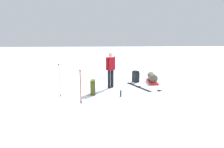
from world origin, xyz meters
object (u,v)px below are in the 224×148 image
at_px(skier_standing, 111,68).
at_px(ski_poles_planted_far, 80,85).
at_px(gear_sled, 152,78).
at_px(ski_pair_far, 138,87).
at_px(ski_pair_near, 159,91).
at_px(backpack_bright, 136,77).
at_px(thermos_bottle, 121,93).
at_px(backpack_large_dark, 93,87).
at_px(ski_poles_planted_near, 60,79).

height_order(skier_standing, ski_poles_planted_far, skier_standing).
bearing_deg(gear_sled, ski_pair_far, 134.97).
bearing_deg(ski_pair_near, backpack_bright, 20.52).
bearing_deg(backpack_bright, ski_poles_planted_far, 139.98).
bearing_deg(ski_pair_near, skier_standing, 70.16).
bearing_deg(skier_standing, ski_pair_near, -109.84).
bearing_deg(ski_pair_far, thermos_bottle, 143.31).
height_order(gear_sled, thermos_bottle, gear_sled).
relative_size(skier_standing, backpack_bright, 2.80).
relative_size(ski_pair_far, backpack_large_dark, 3.01).
relative_size(backpack_large_dark, thermos_bottle, 2.40).
height_order(skier_standing, thermos_bottle, skier_standing).
distance_m(skier_standing, gear_sled, 2.58).
relative_size(ski_pair_far, thermos_bottle, 7.25).
height_order(skier_standing, ski_pair_near, skier_standing).
xyz_separation_m(ski_poles_planted_near, thermos_bottle, (-0.17, -2.43, -0.61)).
bearing_deg(ski_poles_planted_far, ski_pair_near, -68.50).
height_order(backpack_large_dark, gear_sled, backpack_large_dark).
bearing_deg(thermos_bottle, ski_pair_far, -36.69).
height_order(skier_standing, gear_sled, skier_standing).
distance_m(ski_pair_far, thermos_bottle, 1.74).
relative_size(backpack_large_dark, gear_sled, 0.45).
bearing_deg(ski_poles_planted_near, backpack_bright, -56.81).
distance_m(skier_standing, thermos_bottle, 1.66).
relative_size(skier_standing, ski_pair_near, 1.05).
xyz_separation_m(ski_pair_near, gear_sled, (1.70, -0.18, 0.21)).
bearing_deg(ski_poles_planted_near, gear_sled, -63.82).
relative_size(ski_pair_far, ski_poles_planted_far, 1.53).
bearing_deg(gear_sled, backpack_bright, 80.32).
distance_m(ski_poles_planted_near, ski_poles_planted_far, 1.23).
xyz_separation_m(skier_standing, ski_pair_near, (-0.76, -2.11, -0.94)).
relative_size(ski_pair_near, ski_pair_far, 0.86).
bearing_deg(ski_poles_planted_near, ski_pair_near, -83.61).
distance_m(ski_poles_planted_far, thermos_bottle, 1.78).
distance_m(ski_pair_far, backpack_bright, 1.13).
height_order(ski_pair_near, gear_sled, gear_sled).
xyz_separation_m(ski_pair_far, gear_sled, (0.95, -0.95, 0.21)).
distance_m(backpack_bright, gear_sled, 0.88).
distance_m(skier_standing, ski_poles_planted_near, 2.47).
distance_m(backpack_large_dark, gear_sled, 3.66).
height_order(ski_pair_far, thermos_bottle, thermos_bottle).
relative_size(ski_pair_near, ski_poles_planted_near, 1.21).
distance_m(skier_standing, backpack_bright, 1.90).
relative_size(backpack_bright, thermos_bottle, 2.34).
relative_size(ski_poles_planted_near, ski_poles_planted_far, 1.08).
xyz_separation_m(ski_pair_near, thermos_bottle, (-0.64, 1.80, 0.12)).
relative_size(ski_pair_near, gear_sled, 1.18).
relative_size(skier_standing, gear_sled, 1.24).
height_order(backpack_bright, ski_poles_planted_near, ski_poles_planted_near).
height_order(ski_pair_near, ski_pair_far, same).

